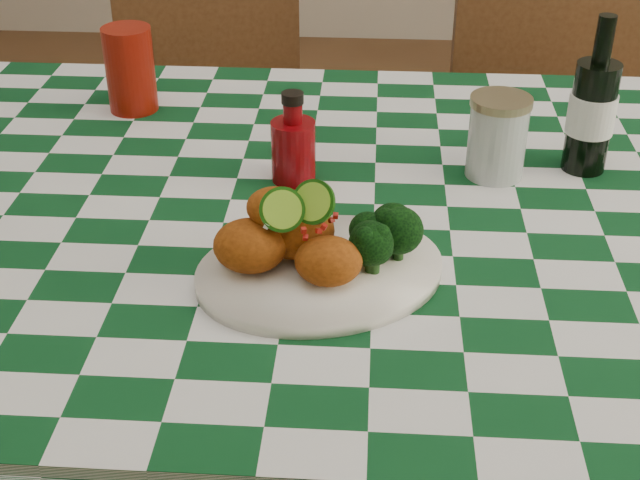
# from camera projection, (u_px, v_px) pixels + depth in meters

# --- Properties ---
(dining_table) EXTENTS (1.66, 1.06, 0.79)m
(dining_table) POSITION_uv_depth(u_px,v_px,m) (367.00, 412.00, 1.46)
(dining_table) COLOR #0C411B
(dining_table) RESTS_ON ground
(plate) EXTENTS (0.38, 0.34, 0.02)m
(plate) POSITION_uv_depth(u_px,v_px,m) (320.00, 272.00, 1.10)
(plate) COLOR white
(plate) RESTS_ON dining_table
(fried_chicken_pile) EXTENTS (0.17, 0.12, 0.11)m
(fried_chicken_pile) POSITION_uv_depth(u_px,v_px,m) (302.00, 227.00, 1.06)
(fried_chicken_pile) COLOR #A1480F
(fried_chicken_pile) RESTS_ON plate
(broccoli_side) EXTENTS (0.09, 0.09, 0.07)m
(broccoli_side) POSITION_uv_depth(u_px,v_px,m) (387.00, 240.00, 1.08)
(broccoli_side) COLOR black
(broccoli_side) RESTS_ON plate
(red_tumbler) EXTENTS (0.11, 0.11, 0.14)m
(red_tumbler) POSITION_uv_depth(u_px,v_px,m) (130.00, 69.00, 1.51)
(red_tumbler) COLOR maroon
(red_tumbler) RESTS_ON dining_table
(ketchup_bottle) EXTENTS (0.08, 0.08, 0.14)m
(ketchup_bottle) POSITION_uv_depth(u_px,v_px,m) (293.00, 137.00, 1.29)
(ketchup_bottle) COLOR #6F0509
(ketchup_bottle) RESTS_ON dining_table
(mason_jar) EXTENTS (0.10, 0.10, 0.12)m
(mason_jar) POSITION_uv_depth(u_px,v_px,m) (497.00, 137.00, 1.30)
(mason_jar) COLOR #B2BCBA
(mason_jar) RESTS_ON dining_table
(beer_bottle) EXTENTS (0.08, 0.08, 0.24)m
(beer_bottle) POSITION_uv_depth(u_px,v_px,m) (595.00, 95.00, 1.29)
(beer_bottle) COLOR black
(beer_bottle) RESTS_ON dining_table
(wooden_chair_left) EXTENTS (0.56, 0.57, 0.95)m
(wooden_chair_left) POSITION_uv_depth(u_px,v_px,m) (229.00, 160.00, 2.07)
(wooden_chair_left) COLOR #472814
(wooden_chair_left) RESTS_ON ground
(wooden_chair_right) EXTENTS (0.46, 0.48, 0.97)m
(wooden_chair_right) POSITION_uv_depth(u_px,v_px,m) (555.00, 178.00, 1.97)
(wooden_chair_right) COLOR #472814
(wooden_chair_right) RESTS_ON ground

